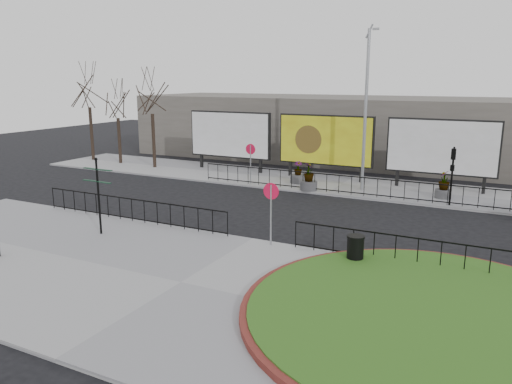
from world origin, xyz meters
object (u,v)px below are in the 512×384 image
Objects in this scene: fingerpost_sign at (98,188)px; billboard_mid at (325,141)px; planter_a at (298,176)px; lamp_post at (366,108)px; planter_c at (444,187)px; litter_bin at (355,250)px; planter_b at (309,180)px.

billboard_mid is at bearing 78.70° from fingerpost_sign.
fingerpost_sign is 13.83m from planter_a.
fingerpost_sign is at bearing -119.27° from lamp_post.
lamp_post reaches higher than billboard_mid.
planter_c is (7.50, -2.08, -1.87)m from billboard_mid.
billboard_mid is 1.92× the size of fingerpost_sign.
planter_a is 0.90× the size of planter_c.
planter_c is (11.95, 13.20, -1.33)m from fingerpost_sign.
billboard_mid is 15.26m from litter_bin.
billboard_mid is 8.00m from planter_c.
lamp_post reaches higher than planter_a.
billboard_mid is 4.04m from planter_b.
planter_a is 0.84× the size of planter_b.
lamp_post is 6.08m from planter_c.
lamp_post is at bearing -33.25° from billboard_mid.
billboard_mid reaches higher than fingerpost_sign.
planter_a is at bearing 129.66° from planter_b.
litter_bin is 11.79m from planter_b.
planter_a is (3.43, 13.31, -1.49)m from fingerpost_sign.
planter_a is at bearing 179.27° from planter_c.
lamp_post reaches higher than planter_c.
lamp_post reaches higher than fingerpost_sign.
lamp_post is 6.13× the size of planter_c.
planter_b reaches higher than litter_bin.
billboard_mid is 15.93m from fingerpost_sign.
planter_c is at bearing 52.79° from fingerpost_sign.
billboard_mid is 3.01m from planter_a.
fingerpost_sign is (-7.46, -13.31, -2.76)m from lamp_post.
billboard_mid is at bearing 146.75° from lamp_post.
fingerpost_sign is at bearing -106.25° from billboard_mid.
planter_b reaches higher than planter_a.
planter_b is (1.33, -1.60, 0.17)m from planter_a.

